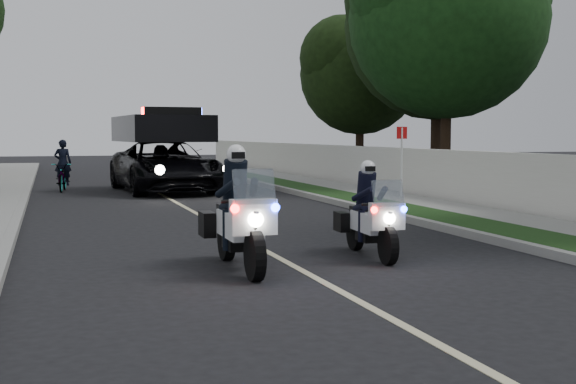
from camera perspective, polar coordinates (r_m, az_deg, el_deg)
name	(u,v)px	position (r m, az deg, el deg)	size (l,w,h in m)	color
ground	(335,289)	(9.69, 3.52, -7.23)	(120.00, 120.00, 0.00)	black
curb_right	(345,204)	(20.38, 4.25, -0.89)	(0.20, 60.00, 0.15)	gray
grass_verge	(369,203)	(20.65, 6.06, -0.82)	(1.20, 60.00, 0.16)	#193814
sidewalk_right	(412,202)	(21.20, 9.28, -0.72)	(1.40, 60.00, 0.16)	gray
property_wall	(445,177)	(21.62, 11.67, 1.13)	(0.22, 60.00, 1.50)	beige
curb_left	(19,213)	(18.96, -19.45, -1.52)	(0.20, 60.00, 0.15)	gray
lane_marking	(192,211)	(19.26, -7.17, -1.43)	(0.12, 50.00, 0.01)	#BFB78C
police_moto_left	(239,269)	(11.02, -3.67, -5.80)	(0.74, 2.12, 1.80)	white
police_moto_right	(370,257)	(12.19, 6.15, -4.83)	(0.63, 1.80, 1.53)	silver
police_suv	(165,192)	(25.78, -9.19, 0.01)	(2.84, 6.14, 2.98)	black
bicycle	(63,191)	(26.77, -16.45, 0.05)	(0.63, 1.82, 0.95)	black
cyclist	(63,191)	(26.77, -16.45, 0.05)	(0.56, 0.37, 1.55)	black
sign_post	(401,203)	(21.60, 8.46, -0.82)	(0.35, 0.35, 2.21)	red
tree_right_c	(435,186)	(28.83, 10.92, 0.45)	(6.79, 6.79, 11.32)	black
tree_right_d	(445,190)	(27.07, 11.65, 0.18)	(6.80, 6.80, 11.34)	#194115
tree_right_e	(359,178)	(33.82, 5.36, 1.08)	(5.28, 5.28, 8.80)	black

